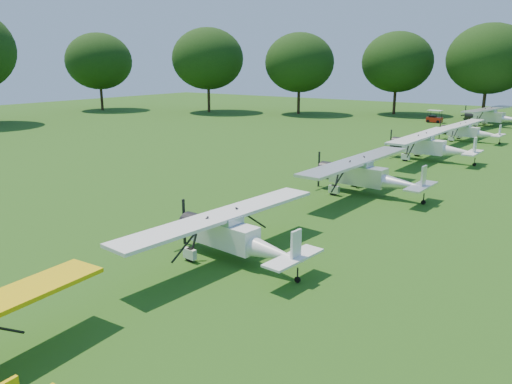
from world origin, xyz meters
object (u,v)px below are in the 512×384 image
at_px(aircraft_7, 493,115).
at_px(aircraft_5, 430,145).
at_px(aircraft_4, 366,173).
at_px(golf_cart, 434,118).
at_px(aircraft_6, 468,130).
at_px(aircraft_3, 233,233).

bearing_deg(aircraft_7, aircraft_5, -79.28).
relative_size(aircraft_4, golf_cart, 5.86).
height_order(aircraft_4, aircraft_7, aircraft_7).
bearing_deg(aircraft_4, golf_cart, 103.43).
xyz_separation_m(aircraft_6, golf_cart, (-7.53, 14.38, -0.59)).
relative_size(aircraft_3, golf_cart, 5.28).
height_order(aircraft_4, aircraft_5, aircraft_4).
distance_m(aircraft_3, aircraft_5, 25.71).
xyz_separation_m(aircraft_4, golf_cart, (-7.65, 39.78, -0.78)).
height_order(aircraft_5, aircraft_6, aircraft_5).
bearing_deg(aircraft_6, golf_cart, 121.78).
xyz_separation_m(aircraft_3, aircraft_6, (-0.01, 38.17, -0.05)).
height_order(aircraft_3, aircraft_4, aircraft_4).
relative_size(aircraft_4, aircraft_7, 0.94).
height_order(aircraft_3, aircraft_5, aircraft_5).
distance_m(aircraft_7, golf_cart, 7.18).
distance_m(aircraft_4, golf_cart, 40.51).
distance_m(aircraft_4, aircraft_6, 25.40).
bearing_deg(aircraft_7, aircraft_6, -78.40).
bearing_deg(aircraft_5, golf_cart, 107.49).
distance_m(aircraft_4, aircraft_7, 39.62).
xyz_separation_m(aircraft_5, aircraft_7, (-0.35, 26.68, 0.08)).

